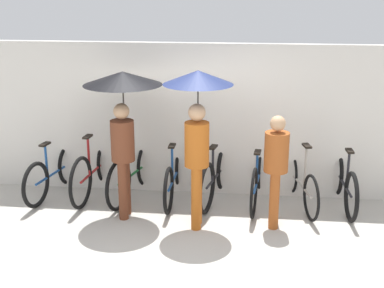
# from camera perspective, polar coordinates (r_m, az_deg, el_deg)

# --- Properties ---
(ground_plane) EXTENTS (30.00, 30.00, 0.00)m
(ground_plane) POSITION_cam_1_polar(r_m,az_deg,el_deg) (6.67, -1.15, -11.34)
(ground_plane) COLOR #B7B2A8
(back_wall) EXTENTS (12.35, 0.12, 2.31)m
(back_wall) POSITION_cam_1_polar(r_m,az_deg,el_deg) (8.07, 0.57, 2.59)
(back_wall) COLOR silver
(back_wall) RESTS_ON ground
(parked_bicycle_0) EXTENTS (0.49, 1.65, 1.01)m
(parked_bicycle_0) POSITION_cam_1_polar(r_m,az_deg,el_deg) (8.46, -14.53, -2.95)
(parked_bicycle_0) COLOR black
(parked_bicycle_0) RESTS_ON ground
(parked_bicycle_1) EXTENTS (0.44, 1.82, 1.00)m
(parked_bicycle_1) POSITION_cam_1_polar(r_m,az_deg,el_deg) (8.32, -10.36, -2.70)
(parked_bicycle_1) COLOR black
(parked_bicycle_1) RESTS_ON ground
(parked_bicycle_2) EXTENTS (0.56, 1.74, 1.04)m
(parked_bicycle_2) POSITION_cam_1_polar(r_m,az_deg,el_deg) (8.14, -6.20, -3.01)
(parked_bicycle_2) COLOR black
(parked_bicycle_2) RESTS_ON ground
(parked_bicycle_3) EXTENTS (0.44, 1.75, 1.11)m
(parked_bicycle_3) POSITION_cam_1_polar(r_m,az_deg,el_deg) (8.04, -1.88, -3.41)
(parked_bicycle_3) COLOR black
(parked_bicycle_3) RESTS_ON ground
(parked_bicycle_4) EXTENTS (0.52, 1.68, 1.04)m
(parked_bicycle_4) POSITION_cam_1_polar(r_m,az_deg,el_deg) (7.98, 2.56, -3.41)
(parked_bicycle_4) COLOR black
(parked_bicycle_4) RESTS_ON ground
(parked_bicycle_5) EXTENTS (0.44, 1.78, 1.02)m
(parked_bicycle_5) POSITION_cam_1_polar(r_m,az_deg,el_deg) (7.95, 7.03, -3.65)
(parked_bicycle_5) COLOR black
(parked_bicycle_5) RESTS_ON ground
(parked_bicycle_6) EXTENTS (0.51, 1.65, 1.01)m
(parked_bicycle_6) POSITION_cam_1_polar(r_m,az_deg,el_deg) (7.97, 11.48, -4.00)
(parked_bicycle_6) COLOR black
(parked_bicycle_6) RESTS_ON ground
(parked_bicycle_7) EXTENTS (0.44, 1.69, 1.09)m
(parked_bicycle_7) POSITION_cam_1_polar(r_m,az_deg,el_deg) (8.07, 15.89, -3.96)
(parked_bicycle_7) COLOR black
(parked_bicycle_7) RESTS_ON ground
(pedestrian_leading) EXTENTS (1.06, 1.06, 2.02)m
(pedestrian_leading) POSITION_cam_1_polar(r_m,az_deg,el_deg) (7.21, -7.41, 4.46)
(pedestrian_leading) COLOR brown
(pedestrian_leading) RESTS_ON ground
(pedestrian_center) EXTENTS (0.91, 0.91, 2.09)m
(pedestrian_center) POSITION_cam_1_polar(r_m,az_deg,el_deg) (6.84, 0.59, 3.69)
(pedestrian_center) COLOR #B25619
(pedestrian_center) RESTS_ON ground
(pedestrian_trailing) EXTENTS (0.32, 0.32, 1.53)m
(pedestrian_trailing) POSITION_cam_1_polar(r_m,az_deg,el_deg) (7.06, 8.94, -2.07)
(pedestrian_trailing) COLOR #9E4C1E
(pedestrian_trailing) RESTS_ON ground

